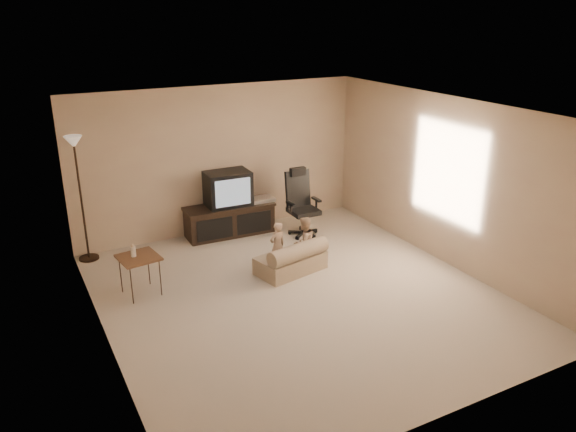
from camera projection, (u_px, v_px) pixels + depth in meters
name	position (u px, v px, depth m)	size (l,w,h in m)	color
floor	(298.00, 295.00, 7.60)	(5.50, 5.50, 0.00)	beige
room_shell	(299.00, 189.00, 7.08)	(5.50, 5.50, 5.50)	white
tv_stand	(229.00, 209.00, 9.52)	(1.57, 0.63, 1.11)	black
office_chair	(302.00, 211.00, 9.54)	(0.56, 0.57, 1.14)	black
side_table	(138.00, 258.00, 7.46)	(0.56, 0.56, 0.75)	brown
floor_lamp	(77.00, 171.00, 8.21)	(0.30, 0.30, 1.94)	black
child_sofa	(293.00, 260.00, 8.20)	(1.09, 0.76, 0.49)	tan
toddler_left	(277.00, 246.00, 8.25)	(0.27, 0.20, 0.74)	tan
toddler_right	(304.00, 242.00, 8.33)	(0.38, 0.21, 0.78)	tan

